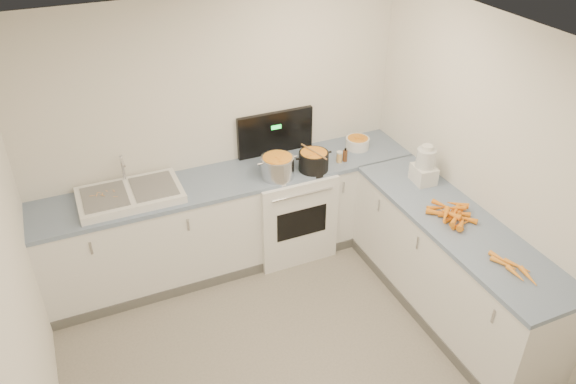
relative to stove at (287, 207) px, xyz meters
name	(u,v)px	position (x,y,z in m)	size (l,w,h in m)	color
ceiling	(320,73)	(-0.55, -1.69, 2.03)	(3.50, 4.00, 0.00)	white
wall_back	(219,132)	(-0.55, 0.31, 0.78)	(3.50, 2.50, 0.00)	white
wall_left	(20,343)	(-2.30, -1.69, 0.78)	(4.00, 2.50, 0.00)	white
wall_right	(525,200)	(1.20, -1.69, 0.78)	(4.00, 2.50, 0.00)	white
counter_back	(234,219)	(-0.55, 0.01, 0.00)	(3.50, 0.62, 0.94)	white
counter_right	(451,267)	(0.90, -1.39, 0.00)	(0.62, 2.20, 0.94)	white
stove	(287,207)	(0.00, 0.00, 0.00)	(0.76, 0.65, 1.36)	white
sink	(130,195)	(-1.45, 0.02, 0.50)	(0.86, 0.52, 0.31)	white
steel_pot	(278,168)	(-0.16, -0.15, 0.55)	(0.30, 0.30, 0.22)	silver
black_pot	(314,162)	(0.19, -0.16, 0.54)	(0.28, 0.28, 0.20)	black
wooden_spoon	(314,152)	(0.19, -0.16, 0.65)	(0.02, 0.02, 0.36)	#AD7A47
mixing_bowl	(357,143)	(0.77, 0.05, 0.52)	(0.23, 0.23, 0.11)	white
extract_bottle	(345,156)	(0.53, -0.14, 0.52)	(0.04, 0.04, 0.11)	#593319
spice_jar	(339,158)	(0.48, -0.13, 0.51)	(0.05, 0.05, 0.09)	#E5B266
food_processor	(425,167)	(0.99, -0.75, 0.62)	(0.19, 0.23, 0.36)	white
carrot_pile	(453,214)	(0.88, -1.32, 0.50)	(0.41, 0.43, 0.09)	orange
peeled_carrots	(513,267)	(0.87, -2.01, 0.49)	(0.18, 0.42, 0.04)	orange
peelings	(102,196)	(-1.68, 0.03, 0.54)	(0.26, 0.20, 0.01)	tan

